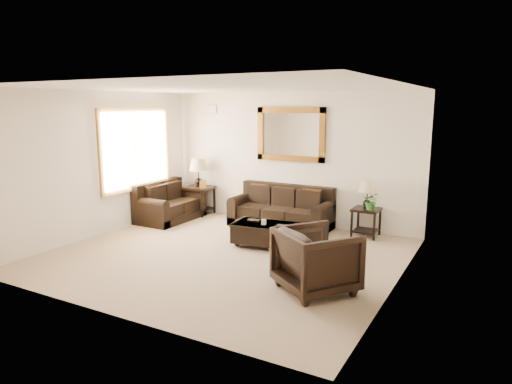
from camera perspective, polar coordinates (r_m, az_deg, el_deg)
The scene contains 11 objects.
room at distance 7.30m, azimuth -4.06°, elevation 2.26°, with size 5.51×5.01×2.71m.
window at distance 9.65m, azimuth -14.77°, elevation 5.19°, with size 0.07×1.96×1.66m.
mirror at distance 9.39m, azimuth 4.33°, elevation 7.20°, with size 1.50×0.06×1.10m.
air_vent at distance 10.34m, azimuth -5.57°, elevation 10.27°, with size 0.25×0.02×0.18m, color #999999.
sofa at distance 9.28m, azimuth 3.25°, elevation -2.50°, with size 2.03×0.88×0.83m.
loveseat at distance 9.99m, azimuth -10.91°, elevation -1.72°, with size 0.87×1.46×0.82m.
end_table_left at distance 10.30m, azimuth -7.18°, elevation 1.76°, with size 0.58×0.58×1.28m.
end_table_right at distance 8.73m, azimuth 13.70°, elevation -0.91°, with size 0.49×0.49×1.08m.
coffee_table at distance 7.96m, azimuth 1.56°, elevation -5.08°, with size 1.27×0.77×0.51m.
armchair at distance 6.09m, azimuth 7.59°, elevation -8.06°, with size 0.91×0.85×0.94m, color black.
potted_plant at distance 8.63m, azimuth 14.22°, elevation -1.34°, with size 0.30×0.33×0.26m, color #25571D.
Camera 1 is at (3.92, -6.06, 2.42)m, focal length 32.00 mm.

